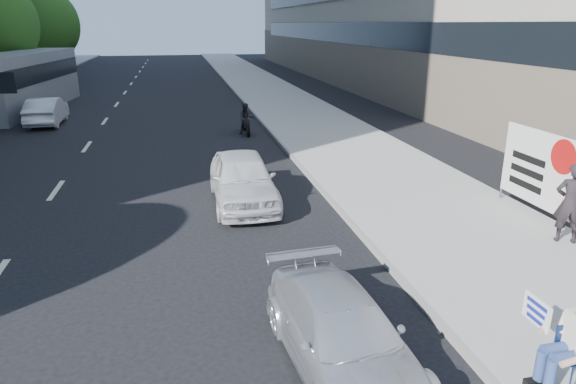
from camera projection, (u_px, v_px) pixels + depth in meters
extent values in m
plane|color=black|center=(334.00, 297.00, 9.64)|extent=(160.00, 160.00, 0.00)
cube|color=#A4A29A|center=(299.00, 113.00, 28.98)|extent=(5.00, 120.00, 0.15)
cylinder|color=#382616|center=(8.00, 77.00, 34.35)|extent=(0.30, 0.30, 2.97)
cylinder|color=#382616|center=(54.00, 64.00, 47.41)|extent=(0.30, 0.30, 2.62)
ellipsoid|color=#1B4F15|center=(49.00, 25.00, 46.33)|extent=(5.40, 5.40, 6.21)
cylinder|color=navy|center=(570.00, 382.00, 6.79)|extent=(0.02, 0.02, 0.45)
cylinder|color=navy|center=(552.00, 365.00, 7.12)|extent=(0.02, 0.02, 0.45)
cylinder|color=navy|center=(574.00, 362.00, 7.19)|extent=(0.02, 0.02, 0.45)
cube|color=navy|center=(576.00, 356.00, 6.92)|extent=(0.40, 0.40, 0.03)
cube|color=navy|center=(568.00, 337.00, 7.03)|extent=(0.40, 0.02, 0.40)
cylinder|color=navy|center=(568.00, 358.00, 6.75)|extent=(0.44, 0.17, 0.17)
cylinder|color=navy|center=(550.00, 375.00, 6.78)|extent=(0.14, 0.14, 0.46)
cylinder|color=navy|center=(557.00, 349.00, 6.94)|extent=(0.44, 0.17, 0.17)
cylinder|color=navy|center=(540.00, 365.00, 6.97)|extent=(0.14, 0.14, 0.46)
cube|color=black|center=(533.00, 382.00, 7.04)|extent=(0.26, 0.11, 0.10)
cylinder|color=tan|center=(571.00, 362.00, 6.59)|extent=(0.29, 0.09, 0.14)
cylinder|color=beige|center=(563.00, 323.00, 7.03)|extent=(0.26, 0.20, 0.32)
cylinder|color=tan|center=(547.00, 325.00, 7.17)|extent=(0.30, 0.21, 0.18)
cube|color=white|center=(537.00, 312.00, 7.25)|extent=(0.03, 0.55, 0.40)
imported|color=black|center=(571.00, 203.00, 11.44)|extent=(0.80, 0.71, 1.85)
cylinder|color=#4C4C4C|center=(505.00, 160.00, 14.32)|extent=(0.06, 0.06, 2.20)
cube|color=silver|center=(541.00, 169.00, 12.87)|extent=(0.04, 3.00, 1.90)
cylinder|color=#A50C0C|center=(563.00, 157.00, 12.06)|extent=(0.01, 0.84, 0.84)
cube|color=black|center=(528.00, 159.00, 13.28)|extent=(0.01, 1.30, 0.18)
cube|color=black|center=(526.00, 172.00, 13.39)|extent=(0.01, 1.30, 0.18)
cube|color=black|center=(524.00, 185.00, 13.50)|extent=(0.01, 1.30, 0.18)
imported|color=silver|center=(342.00, 334.00, 7.50)|extent=(1.90, 4.00, 1.13)
imported|color=silver|center=(243.00, 178.00, 14.46)|extent=(1.75, 4.29, 1.46)
imported|color=silver|center=(47.00, 111.00, 25.91)|extent=(1.54, 4.17, 1.36)
cylinder|color=black|center=(248.00, 130.00, 23.16)|extent=(0.15, 0.65, 0.64)
cylinder|color=black|center=(244.00, 124.00, 24.46)|extent=(0.15, 0.65, 0.64)
cube|color=black|center=(246.00, 122.00, 23.74)|extent=(0.32, 1.21, 0.35)
imported|color=black|center=(246.00, 119.00, 23.60)|extent=(0.72, 0.58, 1.42)
cube|color=gray|center=(25.00, 81.00, 30.05)|extent=(3.83, 12.20, 3.30)
cube|color=black|center=(0.00, 72.00, 29.62)|extent=(1.35, 11.43, 1.00)
cube|color=black|center=(47.00, 72.00, 30.12)|extent=(1.35, 11.43, 1.00)
cylinder|color=black|center=(31.00, 113.00, 26.47)|extent=(0.36, 1.02, 1.00)
cylinder|color=black|center=(41.00, 107.00, 28.33)|extent=(0.36, 1.02, 1.00)
cylinder|color=black|center=(22.00, 94.00, 33.41)|extent=(0.36, 1.02, 1.00)
cylinder|color=black|center=(63.00, 93.00, 33.90)|extent=(0.36, 1.02, 1.00)
cylinder|color=black|center=(28.00, 91.00, 34.81)|extent=(0.36, 1.02, 1.00)
cylinder|color=black|center=(67.00, 90.00, 35.30)|extent=(0.36, 1.02, 1.00)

